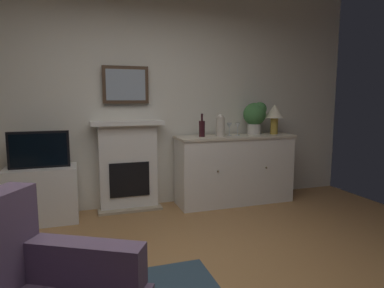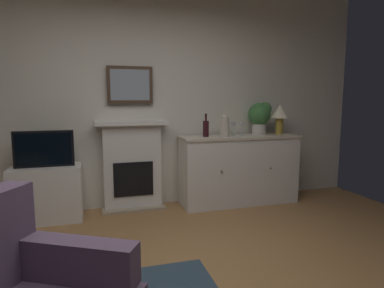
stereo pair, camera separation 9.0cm
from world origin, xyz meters
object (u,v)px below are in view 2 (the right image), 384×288
at_px(wine_glass_left, 234,126).
at_px(vase_decorative, 225,126).
at_px(tv_cabinet, 47,193).
at_px(wine_glass_center, 242,126).
at_px(table_lamp, 280,113).
at_px(potted_plant_small, 260,115).
at_px(sideboard_cabinet, 239,169).
at_px(tv_set, 44,149).
at_px(fireplace_unit, 132,165).
at_px(framed_picture, 130,85).
at_px(wine_bottle, 206,128).

distance_m(wine_glass_left, vase_decorative, 0.17).
bearing_deg(tv_cabinet, wine_glass_center, -0.30).
height_order(table_lamp, potted_plant_small, potted_plant_small).
xyz_separation_m(sideboard_cabinet, wine_glass_center, (0.03, 0.00, 0.57)).
relative_size(tv_set, potted_plant_small, 1.44).
bearing_deg(table_lamp, vase_decorative, -176.45).
xyz_separation_m(sideboard_cabinet, wine_glass_left, (-0.08, 0.02, 0.57)).
height_order(fireplace_unit, potted_plant_small, potted_plant_small).
relative_size(fireplace_unit, tv_set, 1.77).
distance_m(table_lamp, tv_set, 2.94).
bearing_deg(framed_picture, potted_plant_small, -6.04).
bearing_deg(vase_decorative, wine_glass_center, 11.31).
distance_m(framed_picture, vase_decorative, 1.27).
bearing_deg(potted_plant_small, sideboard_cabinet, -171.78).
distance_m(fireplace_unit, framed_picture, 0.98).
bearing_deg(table_lamp, wine_glass_center, 179.74).
xyz_separation_m(framed_picture, tv_cabinet, (-0.98, -0.21, -1.22)).
height_order(wine_glass_center, potted_plant_small, potted_plant_small).
relative_size(vase_decorative, tv_set, 0.45).
xyz_separation_m(fireplace_unit, sideboard_cabinet, (1.36, -0.18, -0.10)).
xyz_separation_m(wine_glass_center, tv_cabinet, (-2.37, 0.01, -0.70)).
bearing_deg(table_lamp, wine_bottle, 179.54).
bearing_deg(vase_decorative, sideboard_cabinet, 12.35).
distance_m(wine_bottle, tv_cabinet, 2.00).
bearing_deg(framed_picture, fireplace_unit, -90.00).
bearing_deg(wine_glass_left, potted_plant_small, 4.23).
bearing_deg(wine_bottle, tv_cabinet, 179.79).
relative_size(wine_glass_center, tv_set, 0.27).
relative_size(table_lamp, tv_cabinet, 0.53).
height_order(sideboard_cabinet, wine_glass_center, wine_glass_center).
bearing_deg(fireplace_unit, tv_cabinet, -170.55).
relative_size(wine_glass_center, vase_decorative, 0.59).
relative_size(framed_picture, potted_plant_small, 1.28).
height_order(wine_glass_center, tv_cabinet, wine_glass_center).
bearing_deg(sideboard_cabinet, wine_glass_left, 167.80).
xyz_separation_m(fireplace_unit, table_lamp, (1.94, -0.18, 0.62)).
bearing_deg(sideboard_cabinet, fireplace_unit, 172.58).
relative_size(vase_decorative, tv_cabinet, 0.38).
height_order(vase_decorative, tv_set, vase_decorative).
xyz_separation_m(tv_cabinet, tv_set, (0.00, -0.02, 0.51)).
bearing_deg(sideboard_cabinet, wine_bottle, 178.96).
xyz_separation_m(table_lamp, wine_bottle, (-1.04, 0.01, -0.17)).
distance_m(wine_glass_left, wine_glass_center, 0.11).
xyz_separation_m(sideboard_cabinet, wine_bottle, (-0.46, 0.01, 0.55)).
xyz_separation_m(sideboard_cabinet, vase_decorative, (-0.23, -0.05, 0.58)).
distance_m(framed_picture, potted_plant_small, 1.73).
bearing_deg(potted_plant_small, wine_glass_left, -175.77).
bearing_deg(tv_cabinet, tv_set, -90.00).
xyz_separation_m(table_lamp, vase_decorative, (-0.81, -0.05, -0.14)).
distance_m(wine_glass_left, tv_set, 2.27).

